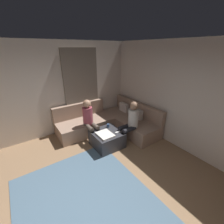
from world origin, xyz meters
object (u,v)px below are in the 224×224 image
(sectional_couch, at_px, (110,122))
(ottoman, at_px, (107,139))
(person_on_couch_side, at_px, (89,119))
(coffee_mug, at_px, (108,126))
(game_remote, at_px, (118,132))
(person_on_couch_back, at_px, (130,121))

(sectional_couch, relative_size, ottoman, 3.36)
(person_on_couch_side, bearing_deg, sectional_couch, -169.57)
(coffee_mug, relative_size, game_remote, 0.63)
(sectional_couch, xyz_separation_m, person_on_couch_side, (0.15, -0.80, 0.38))
(ottoman, xyz_separation_m, person_on_couch_back, (0.22, 0.62, 0.45))
(game_remote, bearing_deg, ottoman, -129.29)
(game_remote, distance_m, person_on_couch_back, 0.46)
(coffee_mug, distance_m, person_on_couch_back, 0.65)
(coffee_mug, xyz_separation_m, person_on_couch_back, (0.44, 0.44, 0.19))
(sectional_couch, distance_m, person_on_couch_side, 0.90)
(ottoman, height_order, person_on_couch_side, person_on_couch_side)
(coffee_mug, distance_m, game_remote, 0.40)
(coffee_mug, bearing_deg, person_on_couch_back, 45.18)
(ottoman, bearing_deg, person_on_couch_side, -155.68)
(ottoman, xyz_separation_m, person_on_couch_side, (-0.53, -0.24, 0.45))
(ottoman, bearing_deg, sectional_couch, 139.98)
(game_remote, relative_size, person_on_couch_back, 0.12)
(ottoman, relative_size, person_on_couch_side, 0.63)
(game_remote, bearing_deg, person_on_couch_side, -147.04)
(coffee_mug, relative_size, person_on_couch_side, 0.08)
(sectional_couch, xyz_separation_m, game_remote, (0.85, -0.35, 0.15))
(person_on_couch_side, bearing_deg, ottoman, 114.32)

